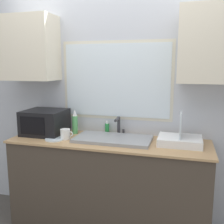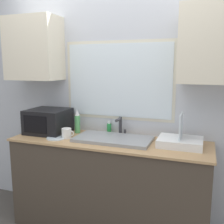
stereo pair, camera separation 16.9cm
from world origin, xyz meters
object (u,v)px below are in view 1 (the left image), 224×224
object	(u,v)px
dish_rack	(180,140)
soap_bottle	(107,128)
spray_bottle	(75,122)
mug_near_sink	(65,134)
faucet	(119,125)
microwave	(45,122)

from	to	relation	value
dish_rack	soap_bottle	size ratio (longest dim) A/B	2.91
spray_bottle	mug_near_sink	bearing A→B (deg)	-90.36
faucet	dish_rack	size ratio (longest dim) A/B	0.49
faucet	spray_bottle	size ratio (longest dim) A/B	0.75
faucet	microwave	xyz separation A→B (m)	(-0.75, -0.15, 0.01)
dish_rack	soap_bottle	bearing A→B (deg)	165.17
microwave	mug_near_sink	xyz separation A→B (m)	(0.29, -0.13, -0.08)
microwave	mug_near_sink	bearing A→B (deg)	-23.80
spray_bottle	soap_bottle	distance (m)	0.34
faucet	soap_bottle	xyz separation A→B (m)	(-0.13, 0.04, -0.05)
spray_bottle	soap_bottle	bearing A→B (deg)	15.27
dish_rack	soap_bottle	world-z (taller)	dish_rack
soap_bottle	faucet	bearing A→B (deg)	-14.87
dish_rack	mug_near_sink	distance (m)	1.07
microwave	soap_bottle	bearing A→B (deg)	16.82
microwave	faucet	bearing A→B (deg)	11.35
spray_bottle	mug_near_sink	distance (m)	0.24
microwave	spray_bottle	bearing A→B (deg)	18.51
faucet	microwave	bearing A→B (deg)	-168.65
microwave	mug_near_sink	world-z (taller)	microwave
microwave	soap_bottle	world-z (taller)	microwave
faucet	spray_bottle	xyz separation A→B (m)	(-0.46, -0.05, 0.01)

